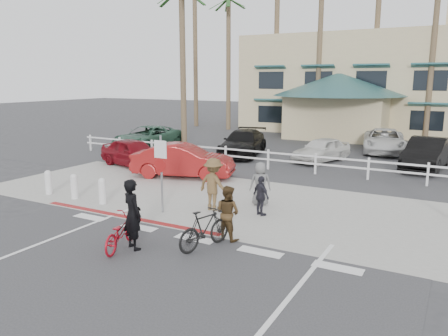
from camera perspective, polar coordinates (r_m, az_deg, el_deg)
The scene contains 33 objects.
ground at distance 11.93m, azimuth -5.39°, elevation -10.13°, with size 140.00×140.00×0.00m, color #333335.
bike_path at distance 10.47m, azimuth -11.69°, elevation -13.50°, with size 12.00×16.00×0.01m, color #333335.
sidewalk_plaza at distance 15.65m, azimuth 3.89°, elevation -4.78°, with size 22.00×7.00×0.01m, color gray.
cross_street at distance 19.24m, azimuth 8.92°, elevation -1.80°, with size 40.00×5.00×0.01m, color #333335.
parking_lot at distance 28.21m, azimuth 15.52°, elevation 2.15°, with size 50.00×16.00×0.01m, color #333335.
curb_red at distance 14.57m, azimuth -12.59°, elevation -6.27°, with size 7.00×0.25×0.02m, color maroon.
rail_fence at distance 20.85m, azimuth 12.13°, elevation 0.50°, with size 29.40×0.16×1.00m, color silver, non-canonical shape.
building at distance 40.40m, azimuth 23.20°, elevation 12.41°, with size 28.00×16.00×11.30m, color #CBB98B, non-canonical shape.
sign_post at distance 14.52m, azimuth -8.17°, elevation -0.28°, with size 0.50×0.10×2.90m, color gray, non-canonical shape.
bollard_0 at distance 16.19m, azimuth -15.61°, elevation -2.91°, with size 0.26×0.26×0.95m, color silver, non-canonical shape.
bollard_1 at distance 17.18m, azimuth -18.97°, elevation -2.29°, with size 0.26×0.26×0.95m, color silver, non-canonical shape.
bollard_2 at distance 18.22m, azimuth -21.95°, elevation -1.74°, with size 0.26×0.26×0.95m, color silver, non-canonical shape.
palm_0 at distance 41.73m, azimuth -3.78°, elevation 15.77°, with size 4.00×4.00×15.00m, color #1B441A, non-canonical shape.
palm_1 at distance 38.79m, azimuth 0.58°, elevation 14.64°, with size 4.00×4.00×13.00m, color #1B441A, non-canonical shape.
palm_2 at distance 38.11m, azimuth 6.88°, elevation 16.88°, with size 4.00×4.00×16.00m, color #1B441A, non-canonical shape.
palm_3 at distance 35.76m, azimuth 12.40°, elevation 15.45°, with size 4.00×4.00×14.00m, color #1B441A, non-canonical shape.
palm_4 at distance 35.84m, azimuth 19.29°, elevation 15.88°, with size 4.00×4.00×15.00m, color #1B441A, non-canonical shape.
palm_5 at distance 34.29m, azimuth 25.67°, elevation 13.95°, with size 4.00×4.00×13.00m, color #1B441A, non-canonical shape.
palm_10 at distance 29.16m, azimuth -5.43°, elevation 14.64°, with size 4.00×4.00×12.00m, color #1B441A, non-canonical shape.
bike_red at distance 11.90m, azimuth -13.37°, elevation -8.12°, with size 0.60×1.73×0.91m, color maroon.
rider_red at distance 11.66m, azimuth -11.86°, elevation -5.95°, with size 0.69×0.45×1.88m, color black.
bike_black at distance 11.58m, azimuth -2.54°, elevation -7.95°, with size 0.50×1.77×1.07m, color black.
rider_black at distance 12.12m, azimuth 0.47°, elevation -5.87°, with size 0.75×0.58×1.54m, color #422E18.
pedestrian_a at distance 14.76m, azimuth -1.38°, elevation -2.16°, with size 1.17×0.67×1.80m, color brown.
pedestrian_child at distance 14.27m, azimuth 4.87°, elevation -3.67°, with size 0.78×0.32×1.33m, color #222129.
pedestrian_b at distance 15.43m, azimuth 4.78°, elevation -2.06°, with size 0.76×0.49×1.56m, color slate.
car_white_sedan at distance 19.91m, azimuth -5.37°, elevation 0.96°, with size 1.61×4.61×1.52m, color maroon.
car_red_compact at distance 22.75m, azimuth -11.74°, elevation 1.97°, with size 1.68×4.18×1.42m, color maroon.
lot_car_0 at distance 28.49m, azimuth -9.98°, elevation 3.96°, with size 2.41×5.22×1.45m, color #2D5642.
lot_car_1 at distance 25.54m, azimuth 2.51°, elevation 3.29°, with size 2.06×5.08×1.47m, color black.
lot_car_2 at distance 24.16m, azimuth 12.60°, elevation 2.35°, with size 1.55×3.84×1.31m, color silver.
lot_car_3 at distance 23.88m, azimuth 24.95°, elevation 1.73°, with size 1.64×4.71×1.55m, color black.
lot_car_5 at distance 28.29m, azimuth 20.21°, elevation 3.35°, with size 2.38×5.15×1.43m, color silver.
Camera 1 is at (6.27, -9.15, 4.39)m, focal length 35.00 mm.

